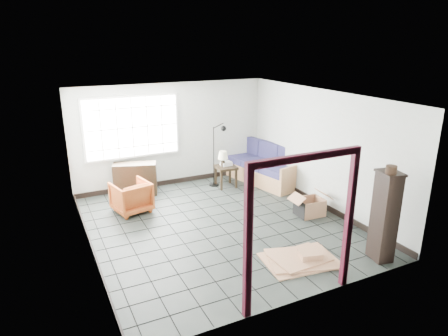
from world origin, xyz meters
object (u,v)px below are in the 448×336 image
armchair (131,195)px  side_table (226,170)px  futon_sofa (263,167)px  tall_shelf (385,216)px

armchair → side_table: size_ratio=1.38×
armchair → side_table: 2.58m
armchair → side_table: bearing=178.6°
futon_sofa → armchair: 3.67m
side_table → futon_sofa: bearing=0.0°
side_table → tall_shelf: size_ratio=0.35×
tall_shelf → armchair: bearing=143.0°
futon_sofa → armchair: bearing=175.0°
tall_shelf → futon_sofa: bearing=98.1°
futon_sofa → side_table: size_ratio=4.44×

